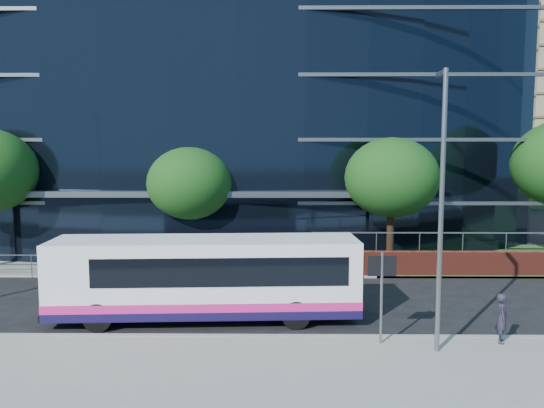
{
  "coord_description": "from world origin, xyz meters",
  "views": [
    {
      "loc": [
        1.4,
        -16.99,
        5.96
      ],
      "look_at": [
        1.15,
        8.0,
        3.34
      ],
      "focal_mm": 35.0,
      "sensor_mm": 36.0,
      "label": 1
    }
  ],
  "objects_px": {
    "street_sign": "(382,278)",
    "streetlight_east": "(441,203)",
    "tree_far_b": "(190,184)",
    "tree_dist_e": "(489,162)",
    "pedestrian": "(502,318)",
    "tree_far_c": "(392,178)",
    "city_bus": "(208,277)"
  },
  "relations": [
    {
      "from": "street_sign",
      "to": "streetlight_east",
      "type": "xyz_separation_m",
      "value": [
        1.5,
        -0.59,
        2.29
      ]
    },
    {
      "from": "tree_far_b",
      "to": "tree_dist_e",
      "type": "distance_m",
      "value": 40.74
    },
    {
      "from": "tree_dist_e",
      "to": "pedestrian",
      "type": "bearing_deg",
      "value": -110.91
    },
    {
      "from": "street_sign",
      "to": "tree_far_b",
      "type": "bearing_deg",
      "value": 124.08
    },
    {
      "from": "street_sign",
      "to": "tree_far_b",
      "type": "height_order",
      "value": "tree_far_b"
    },
    {
      "from": "street_sign",
      "to": "tree_far_c",
      "type": "xyz_separation_m",
      "value": [
        2.5,
        10.59,
        2.39
      ]
    },
    {
      "from": "tree_far_b",
      "to": "streetlight_east",
      "type": "distance_m",
      "value": 14.74
    },
    {
      "from": "tree_far_b",
      "to": "city_bus",
      "type": "height_order",
      "value": "tree_far_b"
    },
    {
      "from": "tree_dist_e",
      "to": "city_bus",
      "type": "bearing_deg",
      "value": -122.65
    },
    {
      "from": "street_sign",
      "to": "pedestrian",
      "type": "xyz_separation_m",
      "value": [
        3.65,
        0.09,
        -1.25
      ]
    },
    {
      "from": "street_sign",
      "to": "streetlight_east",
      "type": "height_order",
      "value": "streetlight_east"
    },
    {
      "from": "street_sign",
      "to": "tree_far_b",
      "type": "distance_m",
      "value": 13.54
    },
    {
      "from": "streetlight_east",
      "to": "city_bus",
      "type": "relative_size",
      "value": 0.75
    },
    {
      "from": "street_sign",
      "to": "city_bus",
      "type": "xyz_separation_m",
      "value": [
        -5.49,
        2.58,
        -0.63
      ]
    },
    {
      "from": "city_bus",
      "to": "tree_dist_e",
      "type": "bearing_deg",
      "value": 54.45
    },
    {
      "from": "tree_far_c",
      "to": "pedestrian",
      "type": "distance_m",
      "value": 11.17
    },
    {
      "from": "pedestrian",
      "to": "streetlight_east",
      "type": "bearing_deg",
      "value": 127.13
    },
    {
      "from": "tree_far_c",
      "to": "pedestrian",
      "type": "xyz_separation_m",
      "value": [
        1.15,
        -10.5,
        -3.64
      ]
    },
    {
      "from": "tree_far_c",
      "to": "pedestrian",
      "type": "bearing_deg",
      "value": -83.76
    },
    {
      "from": "tree_far_b",
      "to": "city_bus",
      "type": "bearing_deg",
      "value": -76.72
    },
    {
      "from": "tree_far_b",
      "to": "city_bus",
      "type": "xyz_separation_m",
      "value": [
        2.01,
        -8.51,
        -2.69
      ]
    },
    {
      "from": "tree_far_c",
      "to": "city_bus",
      "type": "height_order",
      "value": "tree_far_c"
    },
    {
      "from": "tree_far_b",
      "to": "pedestrian",
      "type": "relative_size",
      "value": 4.03
    },
    {
      "from": "streetlight_east",
      "to": "city_bus",
      "type": "distance_m",
      "value": 8.21
    },
    {
      "from": "street_sign",
      "to": "streetlight_east",
      "type": "relative_size",
      "value": 0.35
    },
    {
      "from": "street_sign",
      "to": "tree_far_b",
      "type": "xyz_separation_m",
      "value": [
        -7.5,
        11.09,
        2.06
      ]
    },
    {
      "from": "city_bus",
      "to": "tree_far_c",
      "type": "bearing_deg",
      "value": 42.15
    },
    {
      "from": "tree_far_b",
      "to": "tree_far_c",
      "type": "bearing_deg",
      "value": -2.86
    },
    {
      "from": "tree_far_c",
      "to": "streetlight_east",
      "type": "distance_m",
      "value": 11.22
    },
    {
      "from": "street_sign",
      "to": "tree_far_c",
      "type": "relative_size",
      "value": 0.43
    },
    {
      "from": "street_sign",
      "to": "tree_far_c",
      "type": "height_order",
      "value": "tree_far_c"
    },
    {
      "from": "tree_far_b",
      "to": "streetlight_east",
      "type": "xyz_separation_m",
      "value": [
        9.0,
        -11.67,
        0.23
      ]
    }
  ]
}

